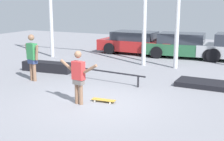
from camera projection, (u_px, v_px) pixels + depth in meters
name	position (u px, v px, depth m)	size (l,w,h in m)	color
ground_plane	(98.00, 103.00, 9.44)	(36.00, 36.00, 0.00)	gray
skateboarder	(78.00, 75.00, 9.18)	(1.39, 0.30, 1.61)	#8C664C
skateboard	(104.00, 100.00, 9.54)	(0.76, 0.29, 0.08)	gold
grind_box	(48.00, 67.00, 13.67)	(2.27, 0.61, 0.42)	black
manual_pad	(224.00, 86.00, 10.99)	(3.28, 1.06, 0.18)	black
grind_rail	(108.00, 73.00, 11.79)	(3.17, 0.38, 0.44)	black
parked_car_red	(137.00, 43.00, 18.23)	(4.47, 2.01, 1.29)	red
parked_car_green	(184.00, 46.00, 16.99)	(4.50, 2.16, 1.33)	#28603D
bystander	(32.00, 56.00, 11.90)	(0.78, 0.32, 1.80)	#8C664C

